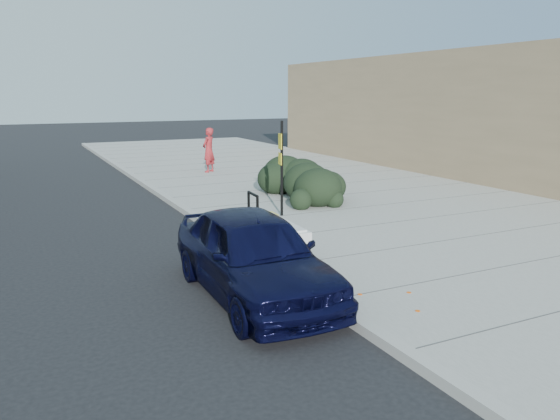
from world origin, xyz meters
The scene contains 9 objects.
ground centered at (0.00, 0.00, 0.00)m, with size 120.00×120.00×0.00m, color black.
sidewalk_near centered at (5.60, 5.00, 0.07)m, with size 11.20×50.00×0.15m, color gray.
curb_near centered at (0.00, 5.00, 0.08)m, with size 0.22×50.00×0.17m, color #9E9E99.
bench centered at (0.60, 1.00, 0.65)m, with size 0.53×2.11×0.63m.
bike_rack centered at (0.60, 2.52, 0.76)m, with size 0.11×0.70×1.01m.
sign_post centered at (2.11, 4.03, 1.63)m, with size 0.12×0.30×2.62m.
hedge centered at (3.88, 6.20, 0.86)m, with size 1.88×3.77×1.41m, color black.
sedan_navy centered at (-0.89, -0.92, 0.77)m, with size 1.81×4.50×1.53m, color black.
pedestrian centered at (3.14, 13.08, 1.10)m, with size 0.69×0.45×1.90m, color maroon.
Camera 1 is at (-4.49, -9.22, 3.50)m, focal length 35.00 mm.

